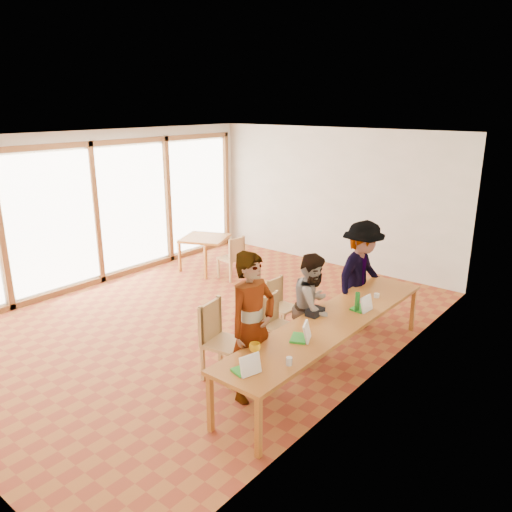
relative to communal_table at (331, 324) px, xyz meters
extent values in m
plane|color=#A05526|center=(-2.50, 0.12, -0.70)|extent=(8.00, 8.00, 0.00)
cube|color=silver|center=(-2.50, 4.12, 0.80)|extent=(6.00, 0.10, 3.00)
cube|color=silver|center=(0.50, 0.12, 0.80)|extent=(0.10, 8.00, 3.00)
cube|color=white|center=(-5.46, 0.12, 0.80)|extent=(0.10, 8.00, 3.00)
cube|color=white|center=(-2.50, 0.12, 2.32)|extent=(6.00, 8.00, 0.04)
cube|color=#B16A27|center=(0.00, 0.00, 0.02)|extent=(0.80, 4.00, 0.05)
cube|color=#B16A27|center=(-0.34, -1.94, -0.35)|extent=(0.06, 0.06, 0.70)
cube|color=#B16A27|center=(-0.34, 1.94, -0.35)|extent=(0.06, 0.06, 0.70)
cube|color=#B16A27|center=(0.34, -1.94, -0.35)|extent=(0.06, 0.06, 0.70)
cube|color=#B16A27|center=(0.34, 1.94, -0.35)|extent=(0.06, 0.06, 0.70)
cube|color=#B16A27|center=(-4.31, 1.96, 0.02)|extent=(0.90, 0.90, 0.05)
cube|color=#B16A27|center=(-4.70, 1.57, -0.35)|extent=(0.05, 0.05, 0.70)
cube|color=#B16A27|center=(-4.70, 2.35, -0.35)|extent=(0.05, 0.05, 0.70)
cube|color=#B16A27|center=(-3.92, 1.57, -0.35)|extent=(0.05, 0.05, 0.70)
cube|color=#B16A27|center=(-3.92, 2.35, -0.35)|extent=(0.05, 0.05, 0.70)
cube|color=tan|center=(-0.99, -1.01, -0.21)|extent=(0.56, 0.56, 0.05)
cube|color=tan|center=(-1.20, -1.05, 0.07)|extent=(0.13, 0.48, 0.51)
cube|color=tan|center=(-0.85, -0.01, -0.29)|extent=(0.40, 0.40, 0.04)
cube|color=tan|center=(-1.03, 0.00, -0.06)|extent=(0.04, 0.40, 0.42)
cube|color=tan|center=(-1.23, 0.59, -0.30)|extent=(0.42, 0.42, 0.04)
cube|color=tan|center=(-1.41, 0.60, -0.07)|extent=(0.06, 0.40, 0.42)
cube|color=tan|center=(-0.75, 2.08, -0.29)|extent=(0.53, 0.53, 0.04)
cube|color=tan|center=(-0.91, 2.01, -0.06)|extent=(0.20, 0.38, 0.42)
cube|color=tan|center=(-3.55, 1.93, -0.27)|extent=(0.45, 0.45, 0.04)
cube|color=tan|center=(-3.36, 1.92, -0.03)|extent=(0.07, 0.42, 0.44)
imported|color=gray|center=(-0.43, -1.11, 0.23)|extent=(0.53, 0.73, 1.87)
imported|color=gray|center=(-0.40, 0.17, 0.07)|extent=(0.73, 0.85, 1.55)
imported|color=gray|center=(-0.35, 1.46, 0.18)|extent=(0.68, 1.16, 1.77)
cube|color=green|center=(-0.04, -1.70, 0.06)|extent=(0.25, 0.31, 0.03)
cube|color=white|center=(0.05, -1.72, 0.16)|extent=(0.14, 0.26, 0.22)
cube|color=green|center=(-0.02, -0.72, 0.06)|extent=(0.28, 0.32, 0.03)
cube|color=white|center=(0.07, -0.68, 0.16)|extent=(0.17, 0.26, 0.22)
cube|color=green|center=(0.11, 0.57, 0.06)|extent=(0.20, 0.27, 0.03)
cube|color=white|center=(0.21, 0.57, 0.16)|extent=(0.09, 0.25, 0.22)
imported|color=yellow|center=(-0.23, -1.30, 0.10)|extent=(0.13, 0.13, 0.10)
cylinder|color=#1C7025|center=(0.11, 0.47, 0.19)|extent=(0.07, 0.07, 0.28)
cylinder|color=silver|center=(0.25, -1.30, 0.09)|extent=(0.07, 0.07, 0.09)
cylinder|color=white|center=(0.09, 1.12, 0.08)|extent=(0.08, 0.08, 0.06)
cube|color=#E65369|center=(0.03, 0.76, 0.05)|extent=(0.05, 0.10, 0.01)
cube|color=black|center=(-0.27, 0.02, 0.09)|extent=(0.16, 0.26, 0.09)
camera|label=1|loc=(3.05, -5.28, 2.79)|focal=35.00mm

